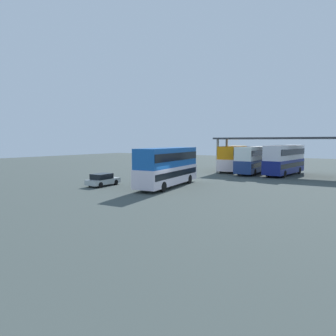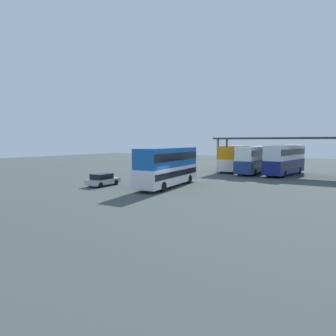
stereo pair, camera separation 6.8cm
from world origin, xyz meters
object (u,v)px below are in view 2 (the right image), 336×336
(parked_hatchback, at_px, (103,180))
(double_decker_far_right, at_px, (285,159))
(double_decker_main, at_px, (168,165))
(double_decker_mid_row, at_px, (254,159))
(double_decker_near_canopy, at_px, (233,157))

(parked_hatchback, bearing_deg, double_decker_far_right, -34.81)
(double_decker_main, bearing_deg, double_decker_far_right, -30.14)
(double_decker_main, distance_m, double_decker_mid_row, 18.57)
(double_decker_mid_row, bearing_deg, double_decker_far_right, -91.67)
(double_decker_near_canopy, height_order, double_decker_far_right, double_decker_far_right)
(parked_hatchback, height_order, double_decker_near_canopy, double_decker_near_canopy)
(double_decker_main, distance_m, parked_hatchback, 7.31)
(parked_hatchback, relative_size, double_decker_near_canopy, 0.35)
(double_decker_main, height_order, double_decker_far_right, double_decker_far_right)
(double_decker_mid_row, distance_m, double_decker_far_right, 4.45)
(double_decker_main, relative_size, double_decker_mid_row, 0.94)
(parked_hatchback, relative_size, double_decker_far_right, 0.37)
(double_decker_far_right, bearing_deg, double_decker_near_canopy, 85.49)
(double_decker_main, xyz_separation_m, double_decker_near_canopy, (-0.25, 19.96, -0.04))
(double_decker_near_canopy, distance_m, double_decker_mid_row, 4.32)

